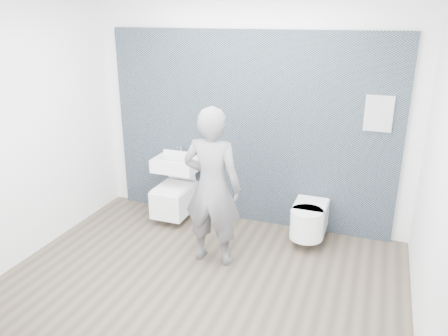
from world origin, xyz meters
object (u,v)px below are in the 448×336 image
(washbasin, at_px, (176,164))
(visitor, at_px, (212,187))
(toilet_square, at_px, (175,198))
(toilet_rounded, at_px, (309,219))

(washbasin, relative_size, visitor, 0.32)
(washbasin, bearing_deg, toilet_square, -90.00)
(toilet_rounded, xyz_separation_m, visitor, (-0.91, -0.75, 0.56))
(washbasin, distance_m, visitor, 1.21)
(visitor, bearing_deg, toilet_square, -43.22)
(toilet_square, relative_size, toilet_rounded, 1.23)
(toilet_square, xyz_separation_m, toilet_rounded, (1.75, -0.03, -0.00))
(toilet_square, distance_m, toilet_rounded, 1.75)
(washbasin, xyz_separation_m, toilet_rounded, (1.75, -0.12, -0.44))
(toilet_rounded, bearing_deg, visitor, -140.72)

